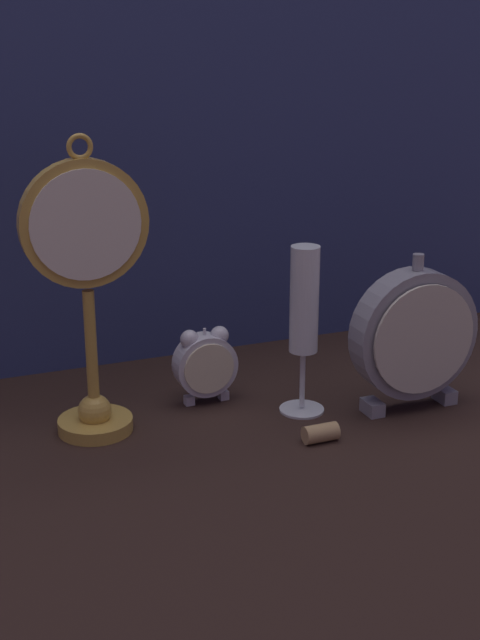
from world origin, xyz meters
name	(u,v)px	position (x,y,z in m)	size (l,w,h in m)	color
ground_plane	(265,443)	(0.00, 0.00, 0.00)	(4.00, 4.00, 0.00)	black
fabric_backdrop_drape	(175,170)	(0.00, 0.33, 0.28)	(1.20, 0.01, 0.55)	navy
pocket_watch_on_stand	(88,289)	(-0.18, 0.11, 0.18)	(0.15, 0.09, 0.36)	gold
alarm_clock_twin_bell	(205,362)	(-0.03, 0.14, 0.06)	(0.08, 0.03, 0.10)	silver
mantel_clock_silver	(414,335)	(0.21, 0.02, 0.10)	(0.17, 0.04, 0.20)	gray
champagne_flute	(304,314)	(0.08, 0.07, 0.13)	(0.06, 0.06, 0.22)	silver
wine_cork	(321,433)	(0.06, -0.02, 0.01)	(0.02, 0.02, 0.04)	tan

